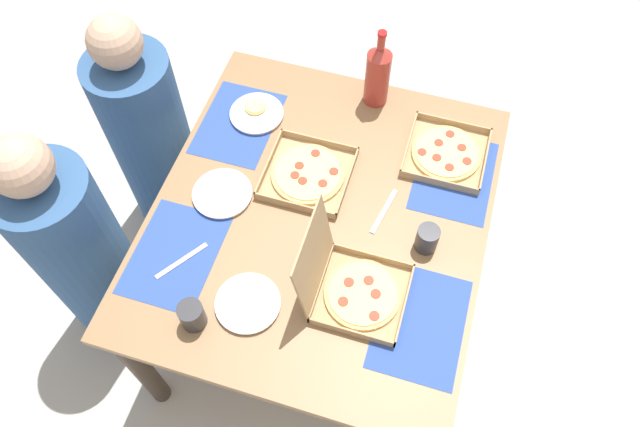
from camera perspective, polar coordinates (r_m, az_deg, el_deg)
ground_plane at (r=2.66m, az=0.00°, el=-8.21°), size 6.00×6.00×0.00m
dining_table at (r=2.10m, az=0.00°, el=-1.50°), size 1.25×1.10×0.73m
placemat_near_left at (r=1.86m, az=9.40°, el=-10.17°), size 0.36×0.26×0.00m
placemat_near_right at (r=2.14m, az=12.50°, el=3.52°), size 0.36×0.26×0.00m
placemat_far_left at (r=1.99m, az=-13.51°, el=-3.77°), size 0.36×0.26×0.00m
placemat_far_right at (r=2.26m, az=-7.71°, el=8.40°), size 0.36×0.26×0.00m
pizza_box_edge_far at (r=1.84m, az=3.02°, el=-6.88°), size 0.27×0.31×0.30m
pizza_box_center at (r=2.18m, az=11.79°, el=5.57°), size 0.28×0.28×0.04m
pizza_box_corner_right at (r=2.08m, az=-1.16°, el=3.75°), size 0.29×0.29×0.04m
plate_near_left at (r=2.27m, az=-5.99°, el=9.38°), size 0.20×0.20×0.03m
plate_far_right at (r=2.07m, az=-9.18°, el=1.84°), size 0.20×0.20×0.02m
plate_near_right at (r=1.87m, az=-6.81°, el=-8.42°), size 0.20×0.20×0.02m
soda_bottle at (r=2.23m, az=5.46°, el=12.98°), size 0.09×0.09×0.32m
cup_dark at (r=1.84m, az=-11.96°, el=-9.37°), size 0.08×0.08×0.10m
cup_clear_left at (r=1.94m, az=10.06°, el=-2.35°), size 0.07×0.07×0.09m
fork_by_far_right at (r=1.97m, az=-12.90°, el=-4.37°), size 0.17×0.12×0.00m
fork_by_near_right at (r=2.02m, az=6.05°, el=0.22°), size 0.19×0.05×0.00m
diner_left_seat at (r=2.34m, az=-21.45°, el=-3.50°), size 0.32×0.32×1.14m
diner_right_seat at (r=2.59m, az=-15.62°, el=6.84°), size 0.32×0.32×1.10m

